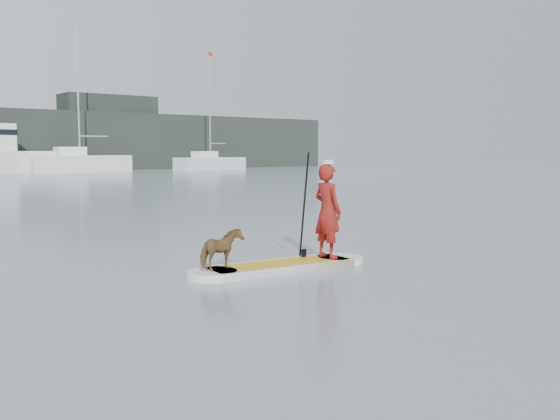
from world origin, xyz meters
TOP-DOWN VIEW (x-y plane):
  - ground at (0.00, 0.00)m, footprint 140.00×140.00m
  - paddleboard at (-3.13, -3.88)m, footprint 3.29×1.05m
  - paddler at (-2.16, -3.98)m, footprint 0.40×0.60m
  - white_cap at (-2.16, -3.98)m, footprint 0.22×0.22m
  - dog at (-4.20, -3.77)m, footprint 0.81×0.52m
  - paddle at (-2.43, -3.66)m, footprint 0.10×0.30m
  - sailboat_e at (11.35, 45.09)m, footprint 9.07×3.37m
  - sailboat_f at (24.96, 44.33)m, footprint 8.44×3.88m
  - shore_building_east at (18.00, 54.00)m, footprint 10.00×4.00m

SIDE VIEW (x-z plane):
  - ground at x=0.00m, z-range 0.00..0.00m
  - paddleboard at x=-3.13m, z-range 0.00..0.12m
  - dog at x=-4.20m, z-range 0.12..0.75m
  - paddle at x=-2.43m, z-range -0.20..1.80m
  - sailboat_f at x=24.96m, z-range -5.27..6.91m
  - sailboat_e at x=11.35m, z-range -5.55..7.40m
  - paddler at x=-2.16m, z-range 0.12..1.74m
  - white_cap at x=-2.16m, z-range 1.74..1.81m
  - shore_building_east at x=18.00m, z-range 0.00..8.00m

